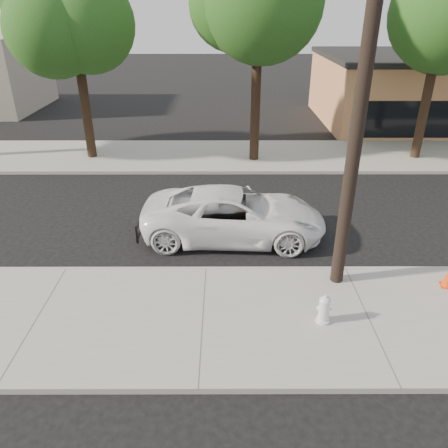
{
  "coord_description": "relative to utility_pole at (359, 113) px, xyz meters",
  "views": [
    {
      "loc": [
        0.49,
        -12.69,
        6.91
      ],
      "look_at": [
        0.52,
        -0.99,
        1.0
      ],
      "focal_mm": 35.0,
      "sensor_mm": 36.0,
      "label": 1
    }
  ],
  "objects": [
    {
      "name": "far_sidewalk",
      "position": [
        -3.6,
        11.2,
        -4.62
      ],
      "size": [
        90.0,
        5.0,
        0.15
      ],
      "primitive_type": "cube",
      "color": "gray",
      "rests_on": "ground"
    },
    {
      "name": "near_sidewalk",
      "position": [
        -3.6,
        -1.6,
        -4.62
      ],
      "size": [
        90.0,
        4.4,
        0.15
      ],
      "primitive_type": "cube",
      "color": "gray",
      "rests_on": "ground"
    },
    {
      "name": "police_cruiser",
      "position": [
        -2.75,
        2.76,
        -3.88
      ],
      "size": [
        5.99,
        2.96,
        1.63
      ],
      "primitive_type": "imported",
      "rotation": [
        0.0,
        0.0,
        1.53
      ],
      "color": "white",
      "rests_on": "ground"
    },
    {
      "name": "ground",
      "position": [
        -3.6,
        2.7,
        -4.7
      ],
      "size": [
        120.0,
        120.0,
        0.0
      ],
      "primitive_type": "plane",
      "color": "black",
      "rests_on": "ground"
    },
    {
      "name": "tree_c",
      "position": [
        -1.38,
        10.34,
        2.21
      ],
      "size": [
        4.96,
        4.8,
        9.55
      ],
      "color": "black",
      "rests_on": "far_sidewalk"
    },
    {
      "name": "utility_pole",
      "position": [
        0.0,
        0.0,
        0.0
      ],
      "size": [
        1.4,
        0.34,
        9.0
      ],
      "color": "black",
      "rests_on": "near_sidewalk"
    },
    {
      "name": "fire_hydrant",
      "position": [
        -0.73,
        -1.75,
        -4.21
      ],
      "size": [
        0.38,
        0.34,
        0.7
      ],
      "rotation": [
        0.0,
        0.0,
        -0.36
      ],
      "color": "silver",
      "rests_on": "near_sidewalk"
    },
    {
      "name": "tree_b",
      "position": [
        -9.41,
        10.76,
        1.45
      ],
      "size": [
        4.34,
        4.2,
        8.45
      ],
      "color": "black",
      "rests_on": "far_sidewalk"
    },
    {
      "name": "curb_near",
      "position": [
        -3.6,
        0.6,
        -4.62
      ],
      "size": [
        90.0,
        0.12,
        0.16
      ],
      "primitive_type": "cube",
      "color": "#9E9B93",
      "rests_on": "ground"
    }
  ]
}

